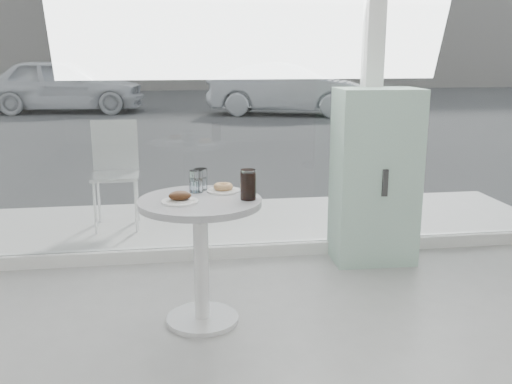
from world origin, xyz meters
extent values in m
cube|color=white|center=(0.00, 3.00, 0.05)|extent=(5.00, 0.12, 0.10)
cube|color=white|center=(0.90, 3.00, 1.50)|extent=(0.14, 0.14, 3.00)
cube|color=white|center=(-0.77, 3.00, 1.40)|extent=(3.21, 0.02, 2.60)
cube|color=white|center=(1.67, 3.00, 1.40)|extent=(1.41, 0.02, 2.60)
cylinder|color=white|center=(-0.50, 1.90, 0.01)|extent=(0.44, 0.44, 0.03)
cylinder|color=white|center=(-0.50, 1.90, 0.37)|extent=(0.09, 0.09, 0.70)
cylinder|color=silver|center=(-0.50, 1.90, 0.75)|extent=(0.72, 0.72, 0.04)
cube|color=silver|center=(0.00, 3.80, 0.03)|extent=(5.60, 1.60, 0.05)
cube|color=#3A3A3A|center=(0.00, 16.00, 0.00)|extent=(40.00, 24.00, 0.00)
cube|color=#A0CCB3|center=(0.88, 2.78, 0.67)|extent=(0.63, 0.43, 1.34)
cube|color=#333333|center=(0.88, 2.56, 0.67)|extent=(0.04, 0.02, 0.20)
cylinder|color=white|center=(-1.33, 3.63, 0.28)|extent=(0.02, 0.02, 0.46)
cylinder|color=white|center=(-0.98, 3.64, 0.28)|extent=(0.02, 0.02, 0.46)
cylinder|color=white|center=(-1.34, 3.98, 0.28)|extent=(0.02, 0.02, 0.46)
cylinder|color=white|center=(-0.99, 3.98, 0.28)|extent=(0.02, 0.02, 0.46)
cube|color=white|center=(-1.16, 3.81, 0.52)|extent=(0.42, 0.42, 0.03)
cube|color=white|center=(-1.16, 4.00, 0.77)|extent=(0.41, 0.03, 0.46)
imported|color=silver|center=(-3.52, 15.00, 0.73)|extent=(4.43, 2.07, 1.47)
imported|color=#A0A4A8|center=(2.39, 13.46, 0.67)|extent=(4.30, 2.56, 1.34)
cylinder|color=white|center=(-0.62, 1.84, 0.78)|extent=(0.21, 0.21, 0.01)
cube|color=white|center=(-0.60, 1.83, 0.79)|extent=(0.13, 0.13, 0.00)
ellipsoid|color=#341A0E|center=(-0.62, 1.84, 0.81)|extent=(0.13, 0.10, 0.05)
ellipsoid|color=#341A0E|center=(-0.58, 1.86, 0.81)|extent=(0.06, 0.06, 0.03)
cylinder|color=white|center=(-0.35, 2.06, 0.78)|extent=(0.20, 0.20, 0.01)
torus|color=tan|center=(-0.35, 2.06, 0.80)|extent=(0.12, 0.12, 0.04)
cylinder|color=white|center=(-0.51, 2.07, 0.84)|extent=(0.08, 0.08, 0.13)
cylinder|color=white|center=(-0.51, 2.07, 0.81)|extent=(0.07, 0.07, 0.07)
cylinder|color=white|center=(-0.48, 2.14, 0.84)|extent=(0.08, 0.08, 0.13)
cylinder|color=white|center=(-0.48, 2.14, 0.81)|extent=(0.07, 0.07, 0.07)
cylinder|color=white|center=(-0.22, 1.85, 0.86)|extent=(0.09, 0.09, 0.17)
cylinder|color=black|center=(-0.22, 1.85, 0.85)|extent=(0.08, 0.08, 0.16)
camera|label=1|loc=(-0.65, -1.31, 1.60)|focal=40.00mm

